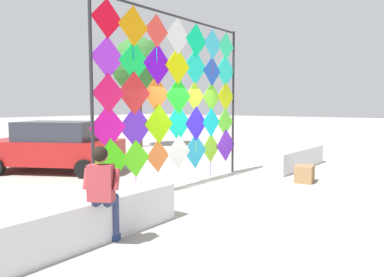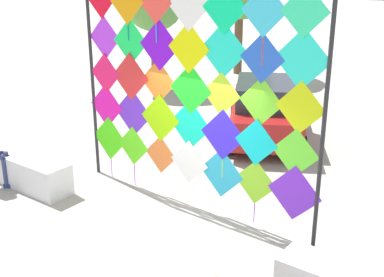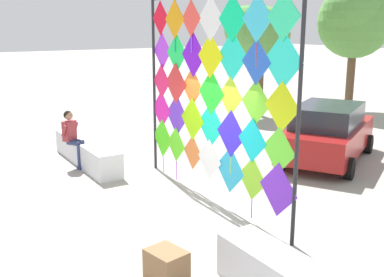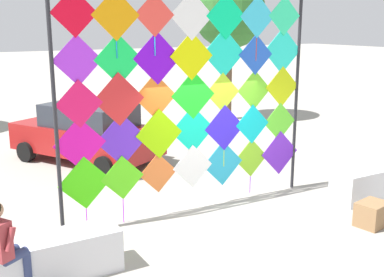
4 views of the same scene
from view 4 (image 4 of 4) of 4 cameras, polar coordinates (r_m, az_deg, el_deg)
ground at (r=9.26m, az=4.17°, el=-9.62°), size 120.00×120.00×0.00m
kite_display_rack at (r=9.15m, az=-0.11°, el=5.77°), size 5.37×0.16×4.39m
seated_vendor at (r=6.76m, az=-21.45°, el=-11.54°), size 0.72×0.65×1.50m
parked_car at (r=13.11m, az=-12.40°, el=0.72°), size 3.50×4.38×1.57m
cardboard_box_large at (r=9.50m, az=20.67°, el=-8.42°), size 0.65×0.55×0.45m
tree_palm_like at (r=18.35m, az=4.58°, el=14.82°), size 2.70×2.70×5.41m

